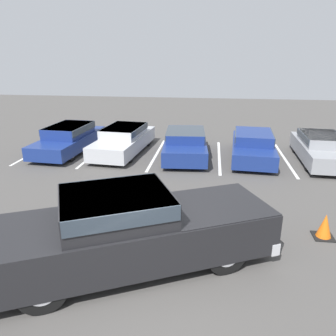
{
  "coord_description": "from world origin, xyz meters",
  "views": [
    {
      "loc": [
        1.53,
        -5.41,
        4.45
      ],
      "look_at": [
        0.23,
        4.37,
        1.0
      ],
      "focal_mm": 35.0,
      "sensor_mm": 36.0,
      "label": 1
    }
  ],
  "objects_px": {
    "parked_sedan_c": "(185,143)",
    "parked_sedan_d": "(253,145)",
    "pickup_truck": "(133,230)",
    "parked_sedan_b": "(124,139)",
    "parked_sedan_a": "(69,138)",
    "traffic_cone": "(325,227)",
    "parked_sedan_e": "(320,147)"
  },
  "relations": [
    {
      "from": "parked_sedan_e",
      "to": "pickup_truck",
      "type": "bearing_deg",
      "value": -35.17
    },
    {
      "from": "parked_sedan_b",
      "to": "parked_sedan_e",
      "type": "distance_m",
      "value": 8.77
    },
    {
      "from": "pickup_truck",
      "to": "parked_sedan_a",
      "type": "height_order",
      "value": "pickup_truck"
    },
    {
      "from": "parked_sedan_e",
      "to": "traffic_cone",
      "type": "height_order",
      "value": "parked_sedan_e"
    },
    {
      "from": "parked_sedan_b",
      "to": "traffic_cone",
      "type": "height_order",
      "value": "parked_sedan_b"
    },
    {
      "from": "parked_sedan_a",
      "to": "parked_sedan_b",
      "type": "distance_m",
      "value": 2.65
    },
    {
      "from": "pickup_truck",
      "to": "traffic_cone",
      "type": "xyz_separation_m",
      "value": [
        4.55,
        1.79,
        -0.6
      ]
    },
    {
      "from": "traffic_cone",
      "to": "pickup_truck",
      "type": "bearing_deg",
      "value": -158.49
    },
    {
      "from": "parked_sedan_e",
      "to": "parked_sedan_c",
      "type": "bearing_deg",
      "value": -87.97
    },
    {
      "from": "parked_sedan_c",
      "to": "parked_sedan_d",
      "type": "bearing_deg",
      "value": 86.94
    },
    {
      "from": "parked_sedan_b",
      "to": "traffic_cone",
      "type": "bearing_deg",
      "value": 51.09
    },
    {
      "from": "pickup_truck",
      "to": "parked_sedan_c",
      "type": "relative_size",
      "value": 1.43
    },
    {
      "from": "parked_sedan_d",
      "to": "parked_sedan_a",
      "type": "bearing_deg",
      "value": -86.66
    },
    {
      "from": "pickup_truck",
      "to": "parked_sedan_e",
      "type": "xyz_separation_m",
      "value": [
        6.28,
        8.31,
        -0.25
      ]
    },
    {
      "from": "parked_sedan_a",
      "to": "traffic_cone",
      "type": "distance_m",
      "value": 11.74
    },
    {
      "from": "parked_sedan_b",
      "to": "traffic_cone",
      "type": "relative_size",
      "value": 7.65
    },
    {
      "from": "pickup_truck",
      "to": "parked_sedan_a",
      "type": "bearing_deg",
      "value": 95.77
    },
    {
      "from": "parked_sedan_c",
      "to": "parked_sedan_d",
      "type": "distance_m",
      "value": 3.0
    },
    {
      "from": "parked_sedan_c",
      "to": "parked_sedan_e",
      "type": "distance_m",
      "value": 5.83
    },
    {
      "from": "traffic_cone",
      "to": "parked_sedan_b",
      "type": "bearing_deg",
      "value": 135.89
    },
    {
      "from": "parked_sedan_d",
      "to": "parked_sedan_c",
      "type": "bearing_deg",
      "value": -85.13
    },
    {
      "from": "parked_sedan_c",
      "to": "traffic_cone",
      "type": "height_order",
      "value": "parked_sedan_c"
    },
    {
      "from": "parked_sedan_e",
      "to": "traffic_cone",
      "type": "distance_m",
      "value": 6.75
    },
    {
      "from": "pickup_truck",
      "to": "parked_sedan_b",
      "type": "distance_m",
      "value": 8.96
    },
    {
      "from": "parked_sedan_a",
      "to": "parked_sedan_c",
      "type": "bearing_deg",
      "value": 92.25
    },
    {
      "from": "pickup_truck",
      "to": "traffic_cone",
      "type": "height_order",
      "value": "pickup_truck"
    },
    {
      "from": "parked_sedan_a",
      "to": "parked_sedan_e",
      "type": "bearing_deg",
      "value": 93.01
    },
    {
      "from": "parked_sedan_d",
      "to": "parked_sedan_e",
      "type": "xyz_separation_m",
      "value": [
        2.84,
        -0.04,
        0.0
      ]
    },
    {
      "from": "parked_sedan_d",
      "to": "parked_sedan_e",
      "type": "relative_size",
      "value": 0.98
    },
    {
      "from": "traffic_cone",
      "to": "parked_sedan_c",
      "type": "bearing_deg",
      "value": 122.2
    },
    {
      "from": "parked_sedan_d",
      "to": "pickup_truck",
      "type": "bearing_deg",
      "value": -18.53
    },
    {
      "from": "parked_sedan_a",
      "to": "parked_sedan_e",
      "type": "relative_size",
      "value": 1.06
    }
  ]
}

